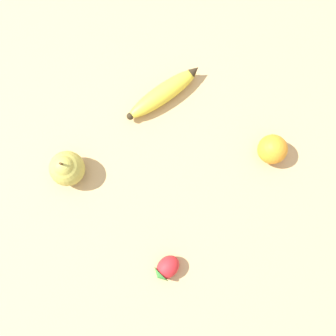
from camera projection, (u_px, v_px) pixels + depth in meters
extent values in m
plane|color=tan|center=(155.00, 166.00, 0.90)|extent=(3.00, 3.00, 0.00)
ellipsoid|color=yellow|center=(163.00, 93.00, 0.91)|extent=(0.11, 0.19, 0.04)
cone|color=#2D2314|center=(195.00, 70.00, 0.92)|extent=(0.03, 0.04, 0.03)
sphere|color=#2D2314|center=(130.00, 116.00, 0.90)|extent=(0.02, 0.02, 0.02)
sphere|color=orange|center=(272.00, 149.00, 0.87)|extent=(0.07, 0.07, 0.07)
sphere|color=#B7AD47|center=(67.00, 168.00, 0.86)|extent=(0.08, 0.08, 0.08)
sphere|color=#B7AD47|center=(65.00, 167.00, 0.84)|extent=(0.05, 0.05, 0.05)
cylinder|color=#4C3319|center=(61.00, 164.00, 0.81)|extent=(0.01, 0.01, 0.02)
ellipsoid|color=red|center=(168.00, 267.00, 0.84)|extent=(0.05, 0.06, 0.04)
cone|color=#337A33|center=(159.00, 276.00, 0.83)|extent=(0.04, 0.02, 0.04)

